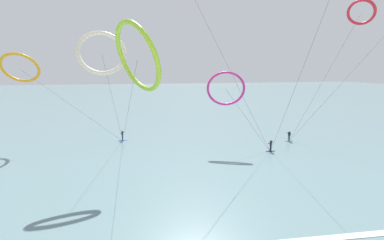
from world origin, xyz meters
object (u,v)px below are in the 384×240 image
Objects in this scene: kite_amber at (20,68)px; kite_crimson at (361,12)px; surfer_charcoal at (271,146)px; surfer_emerald at (289,137)px; kite_lime at (137,58)px; kite_ivory at (102,53)px; kite_magenta at (226,88)px; surfer_cobalt at (122,136)px.

kite_amber is 47.82m from kite_crimson.
surfer_charcoal is 36.24m from kite_amber.
surfer_emerald is 0.11× the size of kite_amber.
kite_lime is 1.38× the size of kite_amber.
kite_magenta is at bearing 10.29° from kite_ivory.
surfer_charcoal is 23.85m from kite_ivory.
kite_lime is 1.99× the size of kite_magenta.
kite_ivory reaches higher than kite_amber.
surfer_charcoal is at bearing -90.60° from kite_lime.
kite_crimson is at bearing 15.01° from kite_magenta.
surfer_charcoal is at bearing -125.54° from surfer_cobalt.
kite_magenta reaches higher than surfer_emerald.
kite_lime is at bearing 12.53° from surfer_emerald.
surfer_cobalt is 0.08× the size of kite_lime.
kite_crimson is at bearing -113.80° from surfer_cobalt.
kite_lime reaches higher than surfer_charcoal.
kite_ivory reaches higher than kite_lime.
kite_amber is at bearing 130.64° from kite_ivory.
kite_crimson is (13.22, 1.44, 17.91)m from surfer_charcoal.
kite_crimson is (7.87, -2.33, 17.91)m from surfer_emerald.
kite_magenta reaches higher than surfer_charcoal.
kite_magenta is (-5.42, 3.43, 7.72)m from surfer_charcoal.
kite_ivory is 0.96× the size of kite_amber.
surfer_emerald is at bearing -0.39° from surfer_charcoal.
surfer_emerald is 0.08× the size of kite_lime.
surfer_charcoal is 1.00× the size of surfer_emerald.
kite_crimson is at bearing 146.00° from surfer_emerald.
kite_magenta is at bearing 164.41° from kite_amber.
surfer_emerald is 28.14m from kite_lime.
kite_amber is (-38.56, 6.35, 10.41)m from surfer_emerald.
kite_crimson is (30.30, 10.63, 6.93)m from kite_lime.
surfer_cobalt is 21.90m from kite_lime.
kite_crimson reaches higher than kite_amber.
surfer_emerald is 0.11× the size of kite_ivory.
kite_lime is at bearing 178.92° from surfer_cobalt.
kite_magenta is (-18.64, 1.99, -10.19)m from kite_crimson.
kite_crimson is at bearing -99.54° from kite_lime.
surfer_charcoal is 22.29m from kite_lime.
kite_magenta is at bearing -122.74° from surfer_cobalt.
surfer_cobalt is at bearing 79.84° from kite_ivory.
surfer_cobalt is 17.64m from kite_magenta.
surfer_cobalt is 38.66m from kite_crimson.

